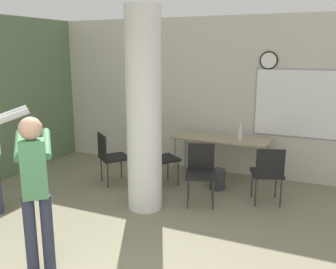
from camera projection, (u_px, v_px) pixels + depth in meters
The scene contains 10 objects.
wall_back at pixel (230, 97), 6.70m from camera, with size 8.00×0.15×2.80m.
support_pillar at pixel (144, 112), 5.11m from camera, with size 0.49×0.49×2.80m.
folding_table at pixel (221, 141), 6.42m from camera, with size 1.62×0.63×0.75m.
bottle_on_table at pixel (240, 134), 6.19m from camera, with size 0.08×0.08×0.29m.
waste_bin at pixel (217, 179), 6.09m from camera, with size 0.25×0.25×0.33m.
chair_table_front at pixel (201, 169), 5.49m from camera, with size 0.56×0.56×0.87m.
chair_table_left at pixel (160, 156), 6.19m from camera, with size 0.62×0.62×0.87m.
chair_table_right at pixel (268, 171), 5.42m from camera, with size 0.56×0.56×0.87m.
chair_near_pillar at pixel (110, 155), 6.26m from camera, with size 0.62×0.62×0.87m.
person_playing_front at pixel (35, 183), 3.67m from camera, with size 0.61×0.63×1.62m.
Camera 1 is at (1.73, -1.50, 2.24)m, focal length 40.00 mm.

